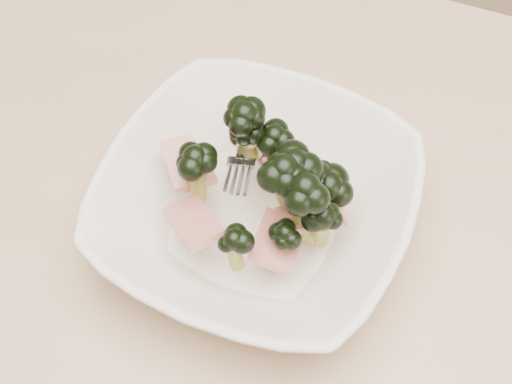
# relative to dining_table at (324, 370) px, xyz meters

# --- Properties ---
(dining_table) EXTENTS (1.20, 0.80, 0.75)m
(dining_table) POSITION_rel_dining_table_xyz_m (0.00, 0.00, 0.00)
(dining_table) COLOR tan
(dining_table) RESTS_ON ground
(broccoli_dish) EXTENTS (0.26, 0.26, 0.11)m
(broccoli_dish) POSITION_rel_dining_table_xyz_m (-0.09, 0.07, 0.14)
(broccoli_dish) COLOR beige
(broccoli_dish) RESTS_ON dining_table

